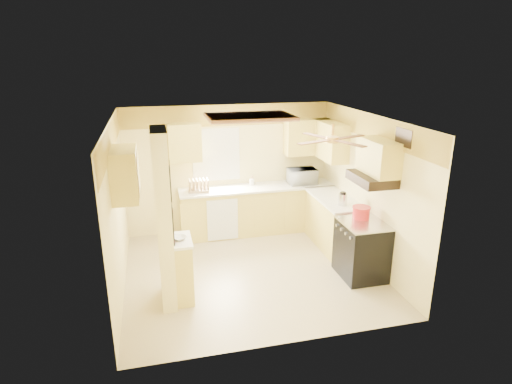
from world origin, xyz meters
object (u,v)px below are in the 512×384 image
object	(u,v)px
microwave	(302,176)
stove	(361,249)
bowl	(180,238)
dutch_oven	(361,212)
kettle	(343,199)

from	to	relation	value
microwave	stove	bearing A→B (deg)	97.73
stove	microwave	bearing A→B (deg)	96.91
bowl	dutch_oven	distance (m)	2.87
stove	dutch_oven	size ratio (longest dim) A/B	3.16
stove	kettle	size ratio (longest dim) A/B	4.00
microwave	bowl	bearing A→B (deg)	40.61
microwave	bowl	size ratio (longest dim) A/B	2.91
stove	microwave	distance (m)	2.23
bowl	kettle	world-z (taller)	kettle
dutch_oven	kettle	distance (m)	0.59
stove	dutch_oven	world-z (taller)	dutch_oven
kettle	dutch_oven	bearing A→B (deg)	-85.06
microwave	bowl	xyz separation A→B (m)	(-2.57, -2.14, -0.13)
kettle	microwave	bearing A→B (deg)	100.43
bowl	dutch_oven	bearing A→B (deg)	3.91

